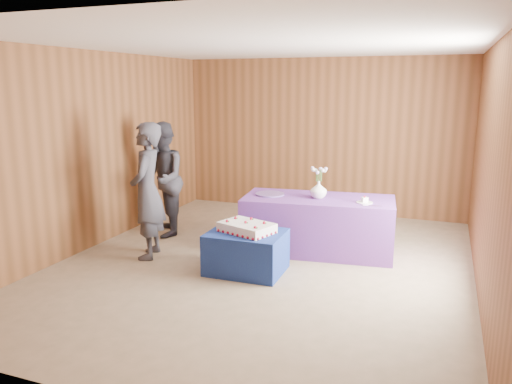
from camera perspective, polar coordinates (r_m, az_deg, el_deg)
The scene contains 13 objects.
ground at distance 6.38m, azimuth 0.72°, elevation -8.37°, with size 6.00×6.00×0.00m, color gray.
room_shell at distance 5.99m, azimuth 0.77°, elevation 7.99°, with size 5.04×6.04×2.72m.
cake_table at distance 6.10m, azimuth -1.12°, elevation -6.87°, with size 0.90×0.70×0.50m, color navy.
serving_table at distance 6.85m, azimuth 7.08°, elevation -3.72°, with size 2.00×0.90×0.75m, color #65328A.
sheet_cake at distance 6.02m, azimuth -1.07°, elevation -4.07°, with size 0.75×0.63×0.15m.
vase at distance 6.71m, azimuth 7.16°, elevation 0.27°, with size 0.22×0.22×0.23m, color white.
flower_spray at distance 6.66m, azimuth 7.22°, elevation 2.47°, with size 0.23×0.23×0.17m.
platter at distance 6.89m, azimuth 1.60°, elevation -0.24°, with size 0.40×0.40×0.02m, color #634890.
plate at distance 6.56m, azimuth 12.30°, elevation -1.18°, with size 0.21×0.21×0.01m, color silver.
cake_slice at distance 6.55m, azimuth 12.31°, elevation -0.84°, with size 0.10×0.09×0.09m.
knife at distance 6.42m, azimuth 13.00°, elevation -1.54°, with size 0.26×0.02×0.00m, color silver.
guest_left at distance 6.61m, azimuth -12.32°, elevation 0.10°, with size 0.65×0.43×1.78m, color #36363F.
guest_right at distance 7.56m, azimuth -10.75°, elevation 1.41°, with size 0.83×0.65×1.71m, color #2F2F39.
Camera 1 is at (2.05, -5.61, 2.24)m, focal length 35.00 mm.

